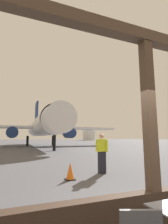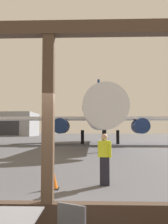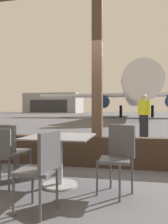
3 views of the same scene
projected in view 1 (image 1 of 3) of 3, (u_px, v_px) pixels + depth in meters
ground_plane at (28, 144)px, 39.89m from camera, size 220.00×220.00×0.00m
window_frame at (151, 148)px, 3.24m from camera, size 7.24×0.24×3.80m
airplane at (43, 126)px, 30.85m from camera, size 29.51×29.39×10.54m
ground_crew_worker at (102, 153)px, 7.62m from camera, size 0.45×0.41×1.74m
traffic_cone at (70, 171)px, 6.40m from camera, size 0.36×0.36×0.63m
fuel_storage_tank at (89, 135)px, 97.54m from camera, size 7.34×7.34×6.14m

